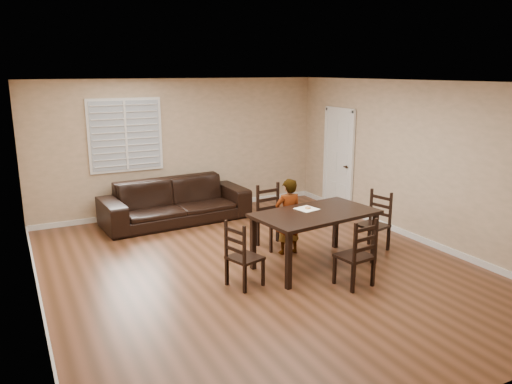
% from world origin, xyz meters
% --- Properties ---
extents(ground, '(7.00, 7.00, 0.00)m').
position_xyz_m(ground, '(0.00, 0.00, 0.00)').
color(ground, brown).
rests_on(ground, ground).
extents(room, '(6.04, 7.04, 2.72)m').
position_xyz_m(room, '(0.04, 0.18, 1.81)').
color(room, '#CFAE8C').
rests_on(room, ground).
extents(dining_table, '(1.90, 1.22, 0.84)m').
position_xyz_m(dining_table, '(0.77, -0.26, 0.75)').
color(dining_table, black).
rests_on(dining_table, ground).
extents(chair_near, '(0.51, 0.49, 1.04)m').
position_xyz_m(chair_near, '(0.63, 0.86, 0.47)').
color(chair_near, black).
rests_on(chair_near, ground).
extents(chair_far, '(0.48, 0.45, 0.96)m').
position_xyz_m(chair_far, '(0.89, -1.19, 0.44)').
color(chair_far, black).
rests_on(chair_far, ground).
extents(chair_left, '(0.49, 0.51, 0.92)m').
position_xyz_m(chair_left, '(-0.56, -0.45, 0.42)').
color(chair_left, black).
rests_on(chair_left, ground).
extents(chair_right, '(0.50, 0.52, 0.97)m').
position_xyz_m(chair_right, '(2.11, -0.08, 0.44)').
color(chair_right, black).
rests_on(chair_right, ground).
extents(child, '(0.47, 0.32, 1.22)m').
position_xyz_m(child, '(0.69, 0.38, 0.61)').
color(child, gray).
rests_on(child, ground).
extents(napkin, '(0.35, 0.35, 0.00)m').
position_xyz_m(napkin, '(0.75, -0.06, 0.84)').
color(napkin, white).
rests_on(napkin, dining_table).
extents(donut, '(0.09, 0.09, 0.03)m').
position_xyz_m(donut, '(0.77, -0.06, 0.86)').
color(donut, '#DA944E').
rests_on(donut, napkin).
extents(sofa, '(2.85, 1.27, 0.81)m').
position_xyz_m(sofa, '(-0.36, 2.84, 0.41)').
color(sofa, black).
rests_on(sofa, ground).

